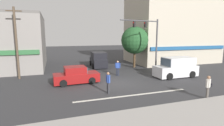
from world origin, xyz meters
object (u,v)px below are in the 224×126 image
pedestrian_far_side (108,81)px  pedestrian_foreground_with_bag (208,86)px  utility_pole_near_left (16,42)px  van_approaching_near (176,68)px  traffic_light_mast (150,38)px  sedan_parked_curbside (76,76)px  street_tree (135,40)px  van_crossing_leftbound (98,60)px  pedestrian_mid_crossing (118,67)px

pedestrian_far_side → pedestrian_foreground_with_bag: bearing=-28.5°
utility_pole_near_left → pedestrian_far_side: utility_pole_near_left is taller
pedestrian_far_side → van_approaching_near: bearing=18.4°
traffic_light_mast → sedan_parked_curbside: 9.14m
street_tree → utility_pole_near_left: (-14.05, -2.17, -0.02)m
van_crossing_leftbound → van_approaching_near: size_ratio=1.02×
street_tree → utility_pole_near_left: utility_pole_near_left is taller
van_crossing_leftbound → sedan_parked_curbside: van_crossing_leftbound is taller
traffic_light_mast → pedestrian_foreground_with_bag: traffic_light_mast is taller
traffic_light_mast → van_approaching_near: size_ratio=1.34×
van_crossing_leftbound → pedestrian_foreground_with_bag: bearing=-74.6°
traffic_light_mast → pedestrian_far_side: size_ratio=3.71×
pedestrian_foreground_with_bag → utility_pole_near_left: bearing=141.7°
sedan_parked_curbside → pedestrian_far_side: (1.94, -3.72, 0.24)m
traffic_light_mast → sedan_parked_curbside: size_ratio=1.49×
van_approaching_near → pedestrian_far_side: bearing=-161.6°
van_crossing_leftbound → sedan_parked_curbside: (-4.08, -7.70, -0.29)m
utility_pole_near_left → traffic_light_mast: utility_pole_near_left is taller
van_approaching_near → van_crossing_leftbound: bearing=126.7°
sedan_parked_curbside → van_approaching_near: 10.53m
pedestrian_mid_crossing → pedestrian_far_side: same height
utility_pole_near_left → pedestrian_far_side: 10.64m
street_tree → van_approaching_near: bearing=-75.1°
pedestrian_mid_crossing → pedestrian_far_side: 6.04m
street_tree → traffic_light_mast: 4.59m
sedan_parked_curbside → pedestrian_mid_crossing: size_ratio=2.50×
sedan_parked_curbside → pedestrian_far_side: pedestrian_far_side is taller
traffic_light_mast → pedestrian_mid_crossing: size_ratio=3.71×
street_tree → pedestrian_foreground_with_bag: size_ratio=3.36×
pedestrian_foreground_with_bag → pedestrian_far_side: bearing=151.5°
pedestrian_foreground_with_bag → traffic_light_mast: bearing=88.5°
street_tree → van_approaching_near: (1.76, -6.59, -2.74)m
van_approaching_near → pedestrian_foreground_with_bag: size_ratio=2.76×
traffic_light_mast → utility_pole_near_left: bearing=170.1°
utility_pole_near_left → pedestrian_foreground_with_bag: 17.40m
pedestrian_foreground_with_bag → pedestrian_far_side: same height
utility_pole_near_left → pedestrian_far_side: (7.27, -7.25, -2.78)m
pedestrian_mid_crossing → van_crossing_leftbound: bearing=96.1°
street_tree → pedestrian_far_side: street_tree is taller
street_tree → utility_pole_near_left: 14.22m
pedestrian_mid_crossing → utility_pole_near_left: bearing=169.3°
street_tree → pedestrian_foreground_with_bag: (-0.57, -12.81, -2.79)m
street_tree → sedan_parked_curbside: bearing=-146.8°
utility_pole_near_left → van_approaching_near: (15.81, -4.42, -2.72)m
van_approaching_near → pedestrian_foreground_with_bag: 6.64m
van_crossing_leftbound → pedestrian_mid_crossing: van_crossing_leftbound is taller
utility_pole_near_left → van_approaching_near: 16.64m
van_approaching_near → pedestrian_foreground_with_bag: van_approaching_near is taller
van_crossing_leftbound → utility_pole_near_left: bearing=-156.1°
street_tree → van_crossing_leftbound: size_ratio=1.19×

